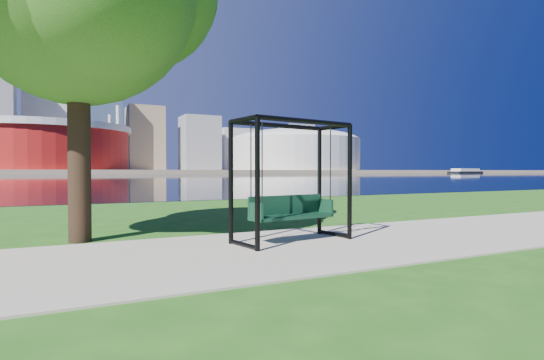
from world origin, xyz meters
TOP-DOWN VIEW (x-y plane):
  - ground at (0.00, 0.00)m, footprint 900.00×900.00m
  - path at (0.00, -0.50)m, footprint 120.00×4.00m
  - river at (0.00, 102.00)m, footprint 900.00×180.00m
  - far_bank at (0.00, 306.00)m, footprint 900.00×228.00m
  - stadium at (-10.00, 235.00)m, footprint 83.00×83.00m
  - arena at (135.00, 235.00)m, footprint 84.00×84.00m
  - skyline at (-4.27, 319.39)m, footprint 392.00×66.00m
  - swing at (0.60, 0.02)m, footprint 2.40×1.32m
  - barge at (228.85, 179.36)m, footprint 30.77×13.36m

SIDE VIEW (x-z plane):
  - ground at x=0.00m, z-range 0.00..0.00m
  - river at x=0.00m, z-range 0.00..0.02m
  - path at x=0.00m, z-range 0.00..0.03m
  - far_bank at x=0.00m, z-range 0.00..2.00m
  - swing at x=0.60m, z-range -0.04..2.30m
  - barge at x=228.85m, z-range -0.14..2.84m
  - stadium at x=-10.00m, z-range -1.77..30.23m
  - arena at x=135.00m, z-range 2.59..29.15m
  - skyline at x=-4.27m, z-range -12.36..84.14m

